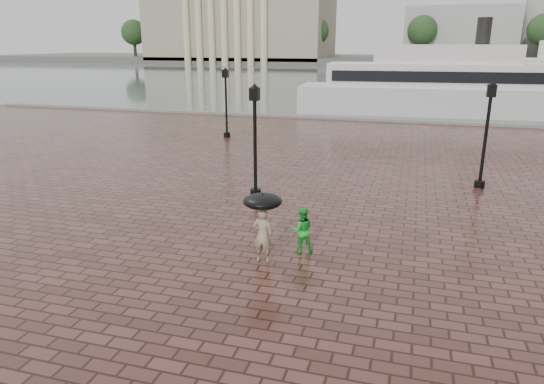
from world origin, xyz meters
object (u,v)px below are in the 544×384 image
at_px(adult_pedestrian, 263,235).
at_px(child_pedestrian, 302,230).
at_px(street_lamps, 308,122).
at_px(ferry_near, 441,86).

bearing_deg(adult_pedestrian, child_pedestrian, -136.05).
relative_size(street_lamps, child_pedestrian, 10.95).
xyz_separation_m(street_lamps, child_pedestrian, (2.10, -10.28, -1.62)).
height_order(street_lamps, ferry_near, ferry_near).
height_order(street_lamps, child_pedestrian, street_lamps).
relative_size(adult_pedestrian, ferry_near, 0.06).
bearing_deg(ferry_near, child_pedestrian, -102.30).
xyz_separation_m(adult_pedestrian, ferry_near, (5.88, 33.80, 1.63)).
bearing_deg(child_pedestrian, adult_pedestrian, 24.67).
distance_m(adult_pedestrian, ferry_near, 34.35).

